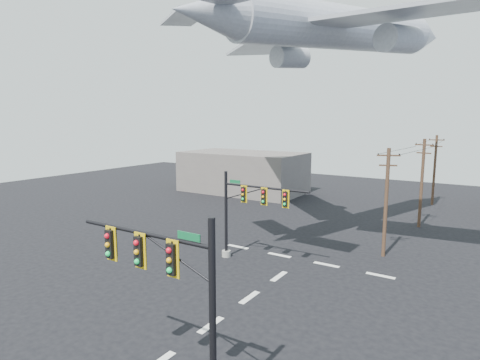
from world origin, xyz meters
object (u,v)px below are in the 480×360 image
Objects in this scene: utility_pole_c at (435,169)px; airliner at (341,29)px; signal_mast_near at (175,297)px; signal_mast_far at (245,212)px; utility_pole_a at (386,201)px; utility_pole_b at (422,182)px.

airliner is (-5.04, -22.88, 13.55)m from utility_pole_c.
signal_mast_near is 1.03× the size of signal_mast_far.
signal_mast_near is at bearing -118.90° from utility_pole_a.
signal_mast_far is at bearing -115.60° from utility_pole_c.
signal_mast_near is at bearing -156.55° from airliner.
airliner is at bearing -110.86° from utility_pole_c.
utility_pole_c reaches higher than signal_mast_far.
utility_pole_b is (0.95, 11.14, 0.15)m from utility_pole_a.
utility_pole_c is (3.41, 45.30, 0.40)m from signal_mast_near.
utility_pole_a is 0.97× the size of utility_pole_c.
signal_mast_near is 0.25× the size of airliner.
utility_pole_a reaches higher than signal_mast_near.
utility_pole_c is at bearing 6.87° from airliner.
airliner is at bearing 148.69° from utility_pole_a.
utility_pole_a is at bearing -81.56° from utility_pole_b.
utility_pole_a is 11.18m from utility_pole_b.
signal_mast_far is 20.59m from utility_pole_b.
utility_pole_a is 0.97× the size of utility_pole_b.
signal_mast_near is 33.01m from utility_pole_b.
utility_pole_a is at bearing -99.90° from utility_pole_c.
utility_pole_c is (-0.35, 12.50, -0.03)m from utility_pole_b.
airliner is (4.41, 7.72, 14.30)m from signal_mast_far.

